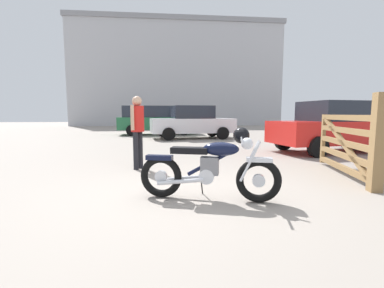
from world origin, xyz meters
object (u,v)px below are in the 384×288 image
object	(u,v)px
vintage_motorcycle	(212,167)
silver_sedan_mid	(335,127)
timber_gate	(351,143)
blue_hatchback_right	(156,119)
bystander	(137,125)
white_estate_far	(192,122)

from	to	relation	value
vintage_motorcycle	silver_sedan_mid	size ratio (longest dim) A/B	0.46
vintage_motorcycle	timber_gate	world-z (taller)	timber_gate
blue_hatchback_right	bystander	bearing A→B (deg)	-91.72
timber_gate	bystander	bearing A→B (deg)	85.12
vintage_motorcycle	white_estate_far	xyz separation A→B (m)	(1.03, 9.84, 0.34)
blue_hatchback_right	timber_gate	bearing A→B (deg)	-71.83
vintage_motorcycle	bystander	xyz separation A→B (m)	(-1.23, 2.41, 0.53)
vintage_motorcycle	bystander	size ratio (longest dim) A/B	1.21
silver_sedan_mid	timber_gate	bearing A→B (deg)	51.11
white_estate_far	blue_hatchback_right	world-z (taller)	blue_hatchback_right
vintage_motorcycle	silver_sedan_mid	xyz separation A→B (m)	(5.06, 4.35, 0.34)
timber_gate	bystander	distance (m)	4.44
vintage_motorcycle	blue_hatchback_right	bearing A→B (deg)	111.20
silver_sedan_mid	white_estate_far	size ratio (longest dim) A/B	1.01
white_estate_far	vintage_motorcycle	bearing A→B (deg)	78.39
silver_sedan_mid	blue_hatchback_right	bearing A→B (deg)	-62.22
white_estate_far	blue_hatchback_right	bearing A→B (deg)	-63.59
vintage_motorcycle	silver_sedan_mid	world-z (taller)	silver_sedan_mid
silver_sedan_mid	vintage_motorcycle	bearing A→B (deg)	33.56
vintage_motorcycle	white_estate_far	world-z (taller)	white_estate_far
bystander	silver_sedan_mid	xyz separation A→B (m)	(6.29, 1.94, -0.18)
white_estate_far	silver_sedan_mid	bearing A→B (deg)	120.70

